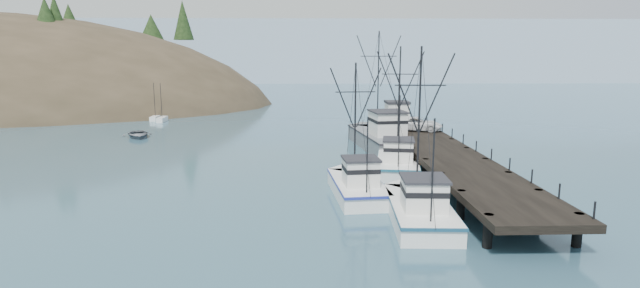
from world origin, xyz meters
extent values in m
plane|color=#2E5468|center=(0.00, 0.00, 0.00)|extent=(400.00, 400.00, 0.00)
cube|color=black|center=(14.00, 16.00, 1.75)|extent=(6.00, 44.00, 0.50)
cylinder|color=black|center=(11.40, -4.00, 1.00)|extent=(0.56, 0.56, 2.00)
cylinder|color=black|center=(16.60, -4.00, 1.00)|extent=(0.56, 0.56, 2.00)
cylinder|color=black|center=(11.40, 1.00, 1.00)|extent=(0.56, 0.56, 2.00)
cylinder|color=black|center=(16.60, 1.00, 1.00)|extent=(0.56, 0.56, 2.00)
cylinder|color=black|center=(11.40, 6.00, 1.00)|extent=(0.56, 0.56, 2.00)
cylinder|color=black|center=(16.60, 6.00, 1.00)|extent=(0.56, 0.56, 2.00)
cylinder|color=black|center=(11.40, 11.00, 1.00)|extent=(0.56, 0.56, 2.00)
cylinder|color=black|center=(16.60, 11.00, 1.00)|extent=(0.56, 0.56, 2.00)
cylinder|color=black|center=(11.40, 16.00, 1.00)|extent=(0.56, 0.56, 2.00)
cylinder|color=black|center=(16.60, 16.00, 1.00)|extent=(0.56, 0.56, 2.00)
cylinder|color=black|center=(11.40, 21.00, 1.00)|extent=(0.56, 0.56, 2.00)
cylinder|color=black|center=(16.60, 21.00, 1.00)|extent=(0.56, 0.56, 2.00)
cylinder|color=black|center=(11.40, 26.00, 1.00)|extent=(0.56, 0.56, 2.00)
cylinder|color=black|center=(16.60, 26.00, 1.00)|extent=(0.56, 0.56, 2.00)
cylinder|color=black|center=(11.40, 31.00, 1.00)|extent=(0.56, 0.56, 2.00)
cylinder|color=black|center=(16.60, 31.00, 1.00)|extent=(0.56, 0.56, 2.00)
cylinder|color=black|center=(11.40, 36.00, 1.00)|extent=(0.56, 0.56, 2.00)
cylinder|color=black|center=(16.60, 36.00, 1.00)|extent=(0.56, 0.56, 2.00)
cube|color=beige|center=(-38.00, 56.00, 1.40)|extent=(4.00, 5.00, 2.80)
cube|color=beige|center=(-44.00, 60.00, 1.40)|extent=(4.00, 5.00, 2.80)
cube|color=beige|center=(-34.00, 62.00, 1.40)|extent=(4.00, 5.00, 2.80)
cube|color=#9EB2C6|center=(10.00, 170.00, 0.00)|extent=(360.00, 40.00, 26.00)
cube|color=silver|center=(-40.00, 185.00, 0.00)|extent=(180.00, 25.00, 18.00)
cube|color=white|center=(-26.67, 65.66, 0.30)|extent=(1.00, 3.50, 0.90)
cylinder|color=black|center=(-26.67, 65.66, 3.20)|extent=(0.08, 0.08, 6.00)
cube|color=white|center=(-37.79, 62.47, 0.30)|extent=(1.00, 3.50, 0.90)
cylinder|color=black|center=(-37.79, 62.47, 3.20)|extent=(0.08, 0.08, 6.00)
cube|color=white|center=(-28.01, 59.45, 0.30)|extent=(1.00, 3.50, 0.90)
cylinder|color=black|center=(-28.01, 59.45, 3.20)|extent=(0.08, 0.08, 6.00)
cube|color=white|center=(-35.10, 59.56, 0.30)|extent=(1.00, 3.50, 0.90)
cylinder|color=black|center=(-35.10, 59.56, 3.20)|extent=(0.08, 0.08, 6.00)
cube|color=white|center=(-24.80, 60.32, 0.30)|extent=(1.00, 3.50, 0.90)
cylinder|color=black|center=(-24.80, 60.32, 3.20)|extent=(0.08, 0.08, 6.00)
cube|color=white|center=(-35.03, 53.90, 0.30)|extent=(1.00, 3.50, 0.90)
cylinder|color=black|center=(-35.03, 53.90, 3.20)|extent=(0.08, 0.08, 6.00)
cube|color=white|center=(-22.12, 50.27, 0.30)|extent=(1.00, 3.50, 0.90)
cylinder|color=black|center=(-22.12, 50.27, 3.20)|extent=(0.08, 0.08, 6.00)
cube|color=white|center=(-23.96, 59.20, 0.30)|extent=(1.00, 3.50, 0.90)
cylinder|color=black|center=(-23.96, 59.20, 3.20)|extent=(0.08, 0.08, 6.00)
cube|color=white|center=(-23.67, 51.90, 0.30)|extent=(1.00, 3.50, 0.90)
cylinder|color=black|center=(-23.67, 51.90, 3.20)|extent=(0.08, 0.08, 6.00)
cube|color=white|center=(8.58, 0.72, 0.45)|extent=(4.31, 9.81, 1.60)
cube|color=white|center=(8.86, 5.52, 0.45)|extent=(3.75, 3.75, 1.60)
cube|color=navy|center=(8.58, 0.72, 1.15)|extent=(4.40, 10.06, 0.18)
cube|color=silver|center=(8.50, -0.51, 2.20)|extent=(2.78, 2.86, 1.90)
cube|color=#26262B|center=(8.50, -0.51, 3.23)|extent=(3.02, 3.12, 0.16)
cylinder|color=black|center=(8.66, 2.19, 6.34)|extent=(0.14, 0.14, 10.18)
cylinder|color=black|center=(8.36, -2.97, 4.30)|extent=(0.10, 0.10, 6.11)
cube|color=white|center=(5.07, 6.60, 0.45)|extent=(4.23, 8.95, 1.60)
cube|color=white|center=(4.70, 10.93, 0.45)|extent=(3.49, 3.49, 1.60)
cube|color=navy|center=(5.07, 6.60, 1.15)|extent=(4.32, 9.18, 0.18)
cube|color=silver|center=(5.16, 5.49, 2.20)|extent=(2.65, 2.65, 1.90)
cube|color=#26262B|center=(5.16, 5.49, 3.23)|extent=(2.88, 2.89, 0.16)
cylinder|color=black|center=(4.95, 7.93, 5.76)|extent=(0.14, 0.14, 9.01)
cylinder|color=black|center=(5.35, 3.28, 3.95)|extent=(0.10, 0.10, 5.41)
cube|color=white|center=(9.75, 14.96, 0.45)|extent=(5.36, 10.20, 1.60)
cube|color=white|center=(10.59, 19.73, 0.45)|extent=(3.68, 3.68, 1.60)
cube|color=#1D5B74|center=(9.75, 14.96, 1.15)|extent=(5.48, 10.46, 0.18)
cube|color=silver|center=(9.53, 13.73, 2.20)|extent=(3.05, 3.15, 1.90)
cube|color=#26262B|center=(9.53, 13.73, 3.23)|extent=(3.31, 3.43, 0.16)
cylinder|color=black|center=(10.01, 16.42, 6.43)|extent=(0.14, 0.14, 10.36)
cylinder|color=black|center=(9.10, 11.28, 4.36)|extent=(0.10, 0.10, 6.22)
cube|color=slate|center=(10.06, 26.45, 0.75)|extent=(6.83, 14.63, 2.20)
cube|color=slate|center=(9.06, 33.42, 0.75)|extent=(4.84, 4.84, 2.20)
cube|color=black|center=(10.06, 26.45, 1.75)|extent=(6.98, 15.00, 0.18)
cube|color=silver|center=(10.32, 24.66, 3.15)|extent=(3.95, 4.42, 2.60)
cube|color=#26262B|center=(10.32, 24.66, 4.53)|extent=(4.29, 4.81, 0.16)
cylinder|color=black|center=(9.75, 28.59, 7.69)|extent=(0.14, 0.14, 11.68)
cylinder|color=black|center=(10.83, 21.09, 5.35)|extent=(0.10, 0.10, 7.01)
cube|color=silver|center=(13.10, 34.00, 3.25)|extent=(2.80, 3.00, 2.50)
cube|color=#26262B|center=(13.10, 34.00, 4.65)|extent=(3.00, 3.20, 0.30)
imported|color=silver|center=(14.21, 26.79, 2.80)|extent=(6.33, 4.33, 1.61)
imported|color=slate|center=(-21.03, 34.94, 0.00)|extent=(5.64, 6.48, 1.12)
camera|label=1|loc=(0.99, -30.71, 10.99)|focal=28.00mm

